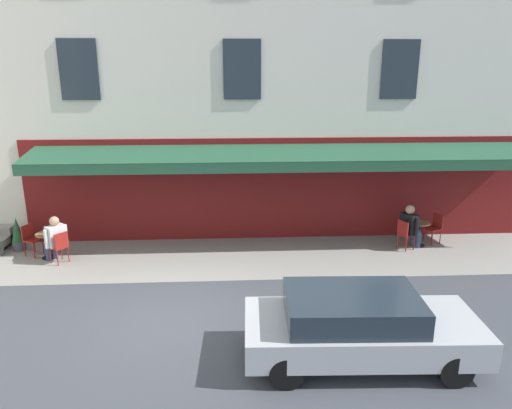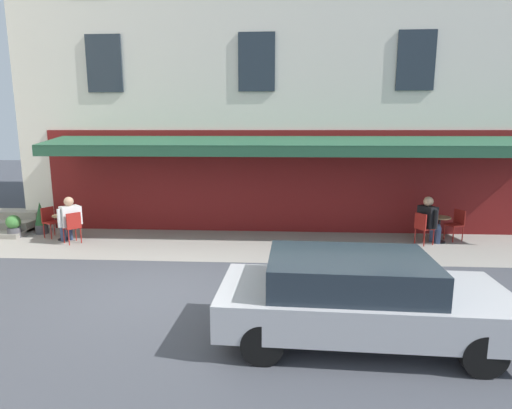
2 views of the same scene
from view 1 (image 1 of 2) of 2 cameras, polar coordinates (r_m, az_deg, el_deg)
ground_plane at (r=10.89m, az=-9.75°, el=-13.15°), size 70.00×70.00×0.00m
sidewalk_cafe_terrace at (r=14.02m, az=5.20°, el=-6.05°), size 20.50×3.20×0.01m
cafe_building_facade at (r=19.24m, az=5.42°, el=22.68°), size 20.00×10.70×15.00m
cafe_table_near_entrance at (r=15.35m, az=18.93°, el=-2.96°), size 0.60×0.60×0.75m
cafe_chair_red_by_window at (r=14.87m, az=17.34°, el=-3.18°), size 0.54×0.54×0.91m
cafe_chair_red_under_awning at (r=15.76m, az=20.60°, el=-2.40°), size 0.52×0.52×0.91m
cafe_table_mid_terrace at (r=14.84m, az=-23.64°, el=-4.11°), size 0.60×0.60×0.75m
cafe_chair_red_near_door at (r=14.30m, az=-22.38°, el=-4.47°), size 0.56×0.56×0.91m
cafe_chair_red_kerbside at (r=15.27m, az=-25.33°, el=-3.54°), size 0.53×0.53×0.91m
seated_patron_in_black at (r=14.97m, az=17.96°, el=-2.39°), size 0.69×0.66×1.37m
seated_companion_in_white at (r=14.42m, az=-22.90°, el=-3.66°), size 0.67×0.65×1.34m
potted_plant_entrance_right at (r=15.83m, az=-26.58°, el=-3.24°), size 0.37×0.37×1.01m
parked_car_silver at (r=9.25m, az=12.17°, el=-13.93°), size 4.36×1.96×1.33m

